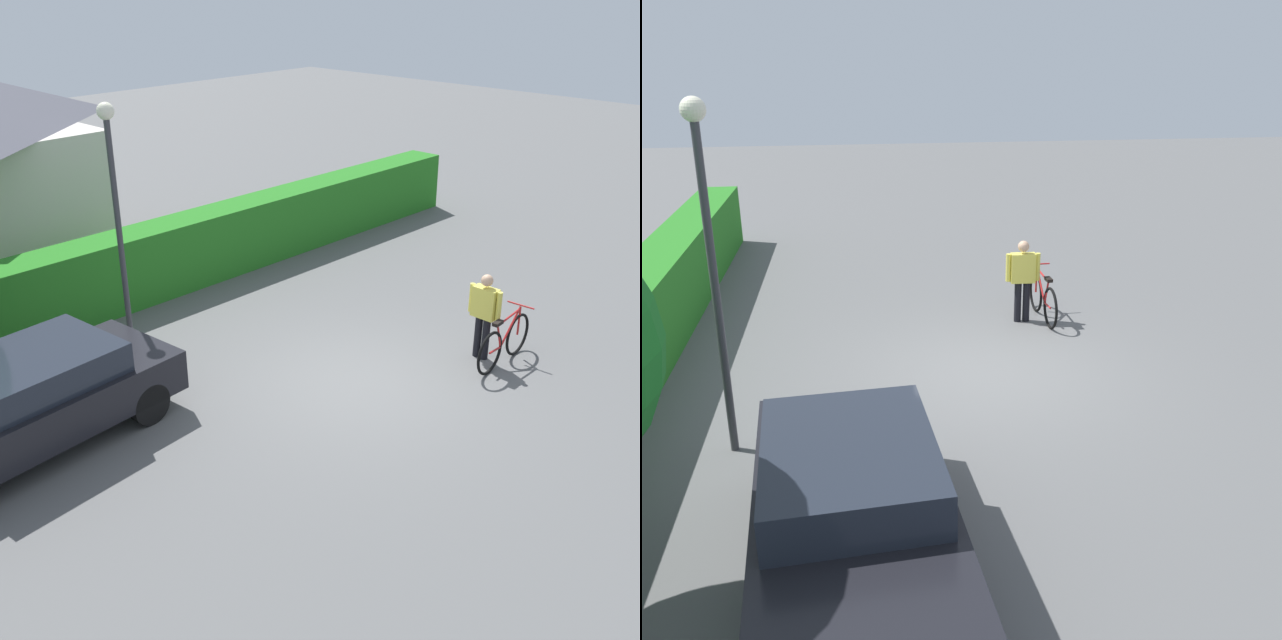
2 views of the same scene
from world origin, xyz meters
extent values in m
plane|color=#585858|center=(0.00, 0.00, 0.00)|extent=(60.00, 60.00, 0.00)
cube|color=black|center=(-4.57, 2.10, 0.64)|extent=(4.47, 2.11, 0.63)
cube|color=#1E232D|center=(-4.34, 2.11, 1.17)|extent=(2.24, 1.74, 0.44)
cylinder|color=black|center=(-3.16, 3.01, 0.32)|extent=(0.66, 0.23, 0.65)
cylinder|color=black|center=(-3.04, 1.39, 0.32)|extent=(0.66, 0.23, 0.65)
torus|color=black|center=(2.67, -1.42, 0.38)|extent=(0.77, 0.08, 0.77)
torus|color=black|center=(1.72, -1.45, 0.38)|extent=(0.77, 0.08, 0.77)
cylinder|color=#B21E1E|center=(2.38, -1.43, 0.64)|extent=(0.62, 0.06, 0.57)
cylinder|color=#B21E1E|center=(1.99, -1.44, 0.60)|extent=(0.22, 0.04, 0.49)
cylinder|color=#B21E1E|center=(2.26, -1.43, 0.85)|extent=(0.72, 0.06, 0.09)
cylinder|color=#B21E1E|center=(1.90, -1.45, 0.37)|extent=(0.36, 0.05, 0.06)
cylinder|color=#B21E1E|center=(2.67, -1.42, 0.65)|extent=(0.04, 0.04, 0.53)
cube|color=black|center=(1.90, -1.45, 0.87)|extent=(0.22, 0.11, 0.06)
cylinder|color=#B21E1E|center=(2.67, -1.42, 0.94)|extent=(0.05, 0.50, 0.03)
cylinder|color=black|center=(2.16, -0.95, 0.38)|extent=(0.13, 0.13, 0.76)
cylinder|color=black|center=(2.15, -1.10, 0.38)|extent=(0.13, 0.13, 0.76)
cube|color=#D8CC4C|center=(2.16, -1.03, 1.03)|extent=(0.22, 0.45, 0.54)
sphere|color=tan|center=(2.16, -1.03, 1.44)|extent=(0.21, 0.21, 0.21)
cylinder|color=#D8CC4C|center=(2.17, -0.75, 1.05)|extent=(0.09, 0.09, 0.51)
cylinder|color=#D8CC4C|center=(2.15, -1.30, 1.05)|extent=(0.09, 0.09, 0.51)
cylinder|color=#38383D|center=(-1.86, 3.61, 2.02)|extent=(0.10, 0.10, 4.05)
sphere|color=#F2EDCC|center=(-1.86, 3.61, 4.17)|extent=(0.28, 0.28, 0.28)
camera|label=1|loc=(-8.48, -7.22, 6.26)|focal=43.43mm
camera|label=2|loc=(-10.26, 1.94, 4.76)|focal=40.69mm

